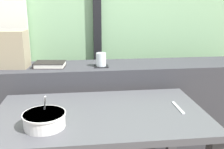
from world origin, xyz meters
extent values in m
cube|color=#38383D|center=(0.00, 0.55, 0.41)|extent=(2.80, 0.36, 0.82)
cube|color=#414145|center=(0.55, 0.26, 0.33)|extent=(0.06, 0.06, 0.66)
cube|color=#4C4C51|center=(0.03, -0.02, 0.68)|extent=(1.14, 0.66, 0.03)
cube|color=black|center=(0.08, 0.50, 0.82)|extent=(0.10, 0.10, 0.00)
cylinder|color=white|center=(0.08, 0.50, 0.87)|extent=(0.07, 0.07, 0.09)
cylinder|color=#CC4C38|center=(0.08, 0.50, 0.85)|extent=(0.06, 0.06, 0.06)
cube|color=black|center=(-0.29, 0.53, 0.82)|extent=(0.22, 0.16, 0.00)
cube|color=silver|center=(-0.29, 0.53, 0.83)|extent=(0.21, 0.16, 0.03)
cube|color=black|center=(-0.29, 0.53, 0.85)|extent=(0.22, 0.16, 0.00)
cube|color=black|center=(-0.39, 0.54, 0.83)|extent=(0.02, 0.14, 0.03)
cube|color=tan|center=(-0.60, 0.55, 0.95)|extent=(0.33, 0.18, 0.26)
cylinder|color=silver|center=(-0.25, -0.16, 0.73)|extent=(0.20, 0.20, 0.07)
cylinder|color=silver|center=(-0.25, -0.16, 0.76)|extent=(0.21, 0.21, 0.01)
cylinder|color=brown|center=(-0.25, -0.16, 0.73)|extent=(0.17, 0.17, 0.05)
cylinder|color=silver|center=(-0.25, -0.13, 0.79)|extent=(0.04, 0.11, 0.14)
ellipsoid|color=silver|center=(-0.25, -0.11, 0.74)|extent=(0.03, 0.05, 0.01)
cube|color=silver|center=(0.47, -0.02, 0.70)|extent=(0.02, 0.17, 0.01)
camera|label=1|loc=(-0.06, -1.34, 1.28)|focal=42.52mm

